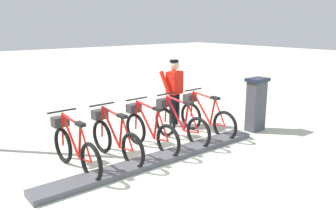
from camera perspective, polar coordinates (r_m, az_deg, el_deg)
ground_plane at (r=6.48m, az=-1.38°, el=-9.37°), size 60.00×60.00×0.00m
dock_rail_base at (r=6.46m, az=-1.38°, el=-8.96°), size 0.44×4.81×0.10m
payment_kiosk at (r=8.34m, az=14.57°, el=0.23°), size 0.36×0.52×1.28m
bike_docked_0 at (r=7.92m, az=6.19°, el=-1.88°), size 1.72×0.54×1.02m
bike_docked_1 at (r=7.39m, az=1.79°, el=-2.93°), size 1.72×0.54×1.02m
bike_docked_2 at (r=6.91m, az=-3.27°, el=-4.11°), size 1.72×0.54×1.02m
bike_docked_3 at (r=6.50m, az=-9.04°, el=-5.41°), size 1.72×0.54×1.02m
bike_docked_4 at (r=6.17m, az=-15.53°, el=-6.81°), size 1.72×0.54×1.02m
worker_near_rack at (r=8.44m, az=1.06°, el=2.50°), size 0.52×0.69×1.66m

